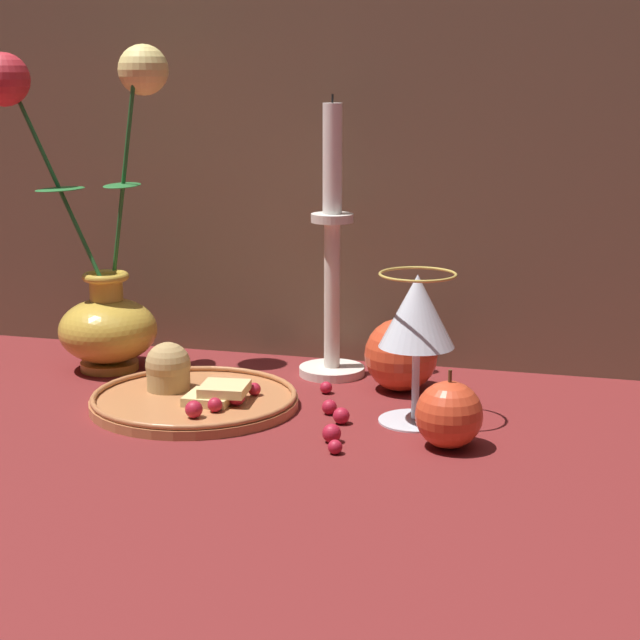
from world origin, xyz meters
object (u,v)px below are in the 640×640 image
(wine_glass, at_px, (417,317))
(plate_with_pastries, at_px, (191,394))
(candlestick, at_px, (332,269))
(apple_near_glass, at_px, (449,415))
(apple_beside_vase, at_px, (401,355))
(vase, at_px, (97,262))

(wine_glass, bearing_deg, plate_with_pastries, -177.09)
(wine_glass, xyz_separation_m, candlestick, (-0.13, 0.15, 0.02))
(plate_with_pastries, xyz_separation_m, apple_near_glass, (0.29, -0.06, 0.02))
(plate_with_pastries, relative_size, candlestick, 0.68)
(plate_with_pastries, bearing_deg, wine_glass, 2.91)
(candlestick, distance_m, apple_near_glass, 0.30)
(wine_glass, distance_m, candlestick, 0.20)
(apple_beside_vase, xyz_separation_m, apple_near_glass, (0.08, -0.18, -0.01))
(plate_with_pastries, height_order, candlestick, candlestick)
(plate_with_pastries, distance_m, candlestick, 0.23)
(plate_with_pastries, height_order, wine_glass, wine_glass)
(vase, height_order, plate_with_pastries, vase)
(apple_beside_vase, distance_m, apple_near_glass, 0.20)
(candlestick, distance_m, apple_beside_vase, 0.13)
(plate_with_pastries, height_order, apple_beside_vase, apple_beside_vase)
(vase, height_order, apple_beside_vase, vase)
(candlestick, height_order, apple_beside_vase, candlestick)
(vase, distance_m, wine_glass, 0.42)
(wine_glass, distance_m, apple_near_glass, 0.12)
(wine_glass, bearing_deg, vase, 166.43)
(candlestick, bearing_deg, apple_near_glass, -51.45)
(apple_beside_vase, relative_size, apple_near_glass, 1.23)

